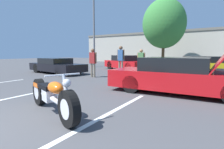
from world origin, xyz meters
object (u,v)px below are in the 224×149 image
(parked_car_mid_right_row, at_px, (206,67))
(parked_car_mid_left_row, at_px, (127,63))
(show_car_hood_open, at_px, (180,76))
(spectator_by_show_car, at_px, (121,57))
(tree_background, at_px, (164,24))
(motorcycle, at_px, (51,96))
(spectator_near_motorcycle, at_px, (141,60))
(light_pole, at_px, (95,24))
(spectator_midground, at_px, (93,60))
(parked_car_left_row, at_px, (57,66))

(parked_car_mid_right_row, height_order, parked_car_mid_left_row, parked_car_mid_left_row)
(show_car_hood_open, distance_m, spectator_by_show_car, 5.81)
(tree_background, height_order, parked_car_mid_right_row, tree_background)
(motorcycle, height_order, parked_car_mid_right_row, parked_car_mid_right_row)
(motorcycle, bearing_deg, tree_background, 117.35)
(spectator_near_motorcycle, bearing_deg, show_car_hood_open, -52.30)
(light_pole, relative_size, tree_background, 1.08)
(light_pole, bearing_deg, show_car_hood_open, -39.21)
(light_pole, bearing_deg, parked_car_mid_right_row, -14.33)
(spectator_near_motorcycle, relative_size, spectator_midground, 0.99)
(spectator_near_motorcycle, bearing_deg, motorcycle, -82.35)
(spectator_by_show_car, bearing_deg, parked_car_mid_left_row, 110.32)
(light_pole, height_order, spectator_near_motorcycle, light_pole)
(parked_car_mid_right_row, bearing_deg, parked_car_left_row, 177.02)
(parked_car_mid_left_row, bearing_deg, spectator_near_motorcycle, -23.31)
(motorcycle, bearing_deg, show_car_hood_open, 80.38)
(tree_background, height_order, spectator_by_show_car, tree_background)
(tree_background, height_order, spectator_near_motorcycle, tree_background)
(parked_car_mid_right_row, bearing_deg, spectator_midground, -169.77)
(parked_car_mid_left_row, height_order, spectator_near_motorcycle, spectator_near_motorcycle)
(parked_car_left_row, bearing_deg, show_car_hood_open, -4.87)
(tree_background, height_order, parked_car_mid_left_row, tree_background)
(motorcycle, relative_size, parked_car_mid_right_row, 0.51)
(spectator_near_motorcycle, bearing_deg, parked_car_mid_right_row, 21.18)
(show_car_hood_open, height_order, parked_car_mid_left_row, show_car_hood_open)
(tree_background, distance_m, spectator_near_motorcycle, 10.09)
(show_car_hood_open, relative_size, spectator_midground, 2.93)
(light_pole, distance_m, show_car_hood_open, 13.24)
(light_pole, height_order, spectator_by_show_car, light_pole)
(parked_car_mid_right_row, bearing_deg, spectator_near_motorcycle, 177.07)
(light_pole, distance_m, spectator_midground, 8.64)
(light_pole, relative_size, parked_car_left_row, 1.66)
(parked_car_mid_right_row, xyz_separation_m, spectator_midground, (-5.51, -3.77, 0.38))
(tree_background, bearing_deg, spectator_near_motorcycle, -82.24)
(parked_car_mid_right_row, xyz_separation_m, parked_car_mid_left_row, (-5.94, 1.27, -0.01))
(parked_car_left_row, relative_size, spectator_midground, 2.88)
(parked_car_mid_left_row, bearing_deg, show_car_hood_open, -25.89)
(parked_car_mid_right_row, bearing_deg, light_pole, 141.57)
(spectator_midground, bearing_deg, light_pole, 126.69)
(tree_background, bearing_deg, spectator_midground, -93.38)
(parked_car_left_row, height_order, parked_car_mid_left_row, parked_car_mid_left_row)
(tree_background, height_order, show_car_hood_open, tree_background)
(tree_background, xyz_separation_m, spectator_midground, (-0.69, -11.73, -3.61))
(light_pole, bearing_deg, spectator_midground, -53.31)
(tree_background, bearing_deg, spectator_by_show_car, -90.14)
(parked_car_mid_left_row, relative_size, spectator_by_show_car, 2.43)
(light_pole, bearing_deg, spectator_near_motorcycle, -30.73)
(light_pole, xyz_separation_m, parked_car_mid_left_row, (4.34, -1.35, -3.72))
(light_pole, xyz_separation_m, spectator_near_motorcycle, (6.73, -4.00, -3.34))
(show_car_hood_open, bearing_deg, light_pole, 138.93)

